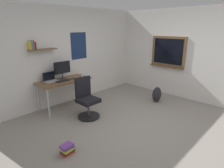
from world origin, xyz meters
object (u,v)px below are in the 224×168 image
office_chair (87,100)px  monitor_primary (62,69)px  book_stack_on_floor (67,149)px  keyboard (63,81)px  computer_mouse (73,78)px  desk (64,83)px  coffee_mug (82,75)px  laptop (50,79)px  backpack (157,94)px

office_chair → monitor_primary: monitor_primary is taller
office_chair → book_stack_on_floor: size_ratio=3.85×
keyboard → computer_mouse: size_ratio=3.56×
desk → coffee_mug: bearing=-2.7°
desk → computer_mouse: bearing=-19.8°
book_stack_on_floor → laptop: bearing=67.3°
monitor_primary → backpack: 2.71m
office_chair → backpack: size_ratio=2.19×
office_chair → keyboard: office_chair is taller
coffee_mug → office_chair: bearing=-122.4°
laptop → keyboard: bearing=-43.8°
coffee_mug → book_stack_on_floor: coffee_mug is taller
monitor_primary → book_stack_on_floor: (-1.10, -1.78, -0.94)m
desk → backpack: size_ratio=3.07×
laptop → coffee_mug: 0.88m
backpack → desk: bearing=143.1°
keyboard → backpack: 2.61m
computer_mouse → desk: bearing=160.2°
desk → keyboard: bearing=-131.0°
desk → coffee_mug: 0.58m
coffee_mug → book_stack_on_floor: (-1.63, -1.66, -0.72)m
desk → book_stack_on_floor: (-1.07, -1.68, -0.59)m
desk → monitor_primary: 0.37m
office_chair → keyboard: bearing=99.7°
laptop → book_stack_on_floor: (-0.77, -1.83, -0.72)m
computer_mouse → coffee_mug: bearing=8.0°
coffee_mug → keyboard: bearing=-175.5°
computer_mouse → backpack: 2.40m
computer_mouse → backpack: size_ratio=0.24×
book_stack_on_floor → backpack: bearing=2.9°
keyboard → coffee_mug: 0.64m
monitor_primary → desk: bearing=-108.6°
office_chair → book_stack_on_floor: office_chair is taller
coffee_mug → backpack: size_ratio=0.21×
laptop → monitor_primary: monitor_primary is taller
office_chair → laptop: 1.11m
desk → laptop: 0.36m
desk → computer_mouse: (0.21, -0.08, 0.10)m
backpack → book_stack_on_floor: (-3.10, -0.16, -0.13)m
book_stack_on_floor → keyboard: bearing=58.1°
desk → book_stack_on_floor: size_ratio=5.41×
keyboard → office_chair: bearing=-80.3°
office_chair → desk: bearing=94.3°
laptop → monitor_primary: bearing=-8.2°
book_stack_on_floor → desk: bearing=57.7°
coffee_mug → book_stack_on_floor: bearing=-134.6°
office_chair → monitor_primary: (-0.03, 0.92, 0.62)m
office_chair → keyboard: size_ratio=2.57×
computer_mouse → laptop: bearing=156.4°
office_chair → computer_mouse: bearing=78.5°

